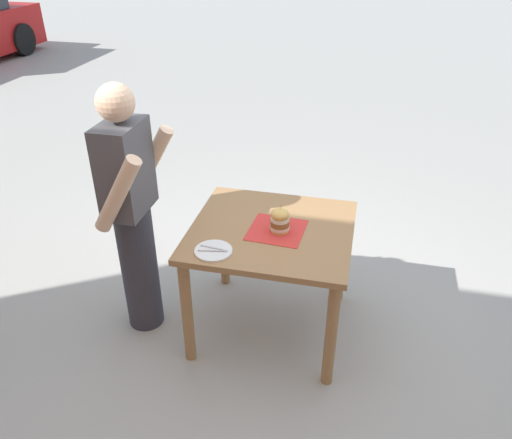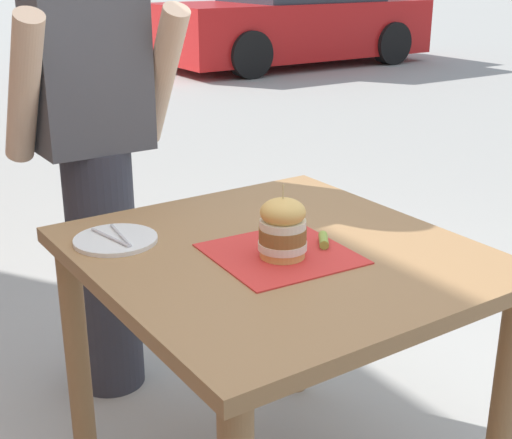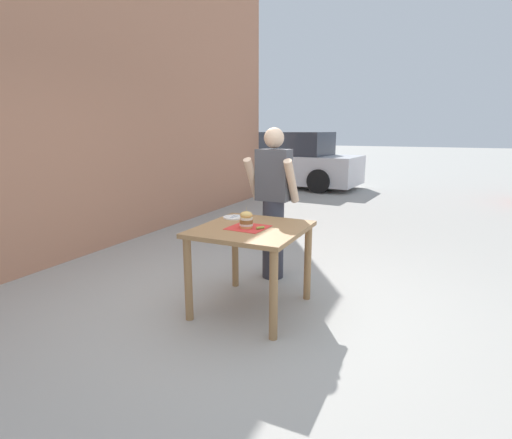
# 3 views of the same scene
# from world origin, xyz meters

# --- Properties ---
(ground_plane) EXTENTS (80.00, 80.00, 0.00)m
(ground_plane) POSITION_xyz_m (0.00, 0.00, 0.00)
(ground_plane) COLOR #ADAAA3
(patio_table) EXTENTS (0.93, 1.00, 0.80)m
(patio_table) POSITION_xyz_m (0.00, 0.00, 0.67)
(patio_table) COLOR #9E7247
(patio_table) RESTS_ON ground
(serving_paper) EXTENTS (0.35, 0.35, 0.00)m
(serving_paper) POSITION_xyz_m (-0.02, -0.03, 0.80)
(serving_paper) COLOR red
(serving_paper) RESTS_ON patio_table
(sandwich) EXTENTS (0.12, 0.12, 0.19)m
(sandwich) POSITION_xyz_m (-0.02, -0.05, 0.88)
(sandwich) COLOR #E5B25B
(sandwich) RESTS_ON serving_paper
(pickle_spear) EXTENTS (0.06, 0.08, 0.02)m
(pickle_spear) POSITION_xyz_m (0.11, -0.05, 0.82)
(pickle_spear) COLOR #8EA83D
(pickle_spear) RESTS_ON serving_paper
(side_plate_with_forks) EXTENTS (0.22, 0.22, 0.02)m
(side_plate_with_forks) POSITION_xyz_m (-0.33, 0.28, 0.81)
(side_plate_with_forks) COLOR white
(side_plate_with_forks) RESTS_ON patio_table
(diner_across_table) EXTENTS (0.55, 0.35, 1.69)m
(diner_across_table) POSITION_xyz_m (-0.14, 0.86, 0.88)
(diner_across_table) COLOR #33333D
(diner_across_table) RESTS_ON ground
(building_wall) EXTENTS (0.30, 10.00, 5.24)m
(building_wall) POSITION_xyz_m (-2.91, 1.15, 2.62)
(building_wall) COLOR tan
(building_wall) RESTS_ON ground
(parked_car_mid_block) EXTENTS (4.31, 2.07, 1.60)m
(parked_car_mid_block) POSITION_xyz_m (-2.65, 8.07, 0.72)
(parked_car_mid_block) COLOR silver
(parked_car_mid_block) RESTS_ON ground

